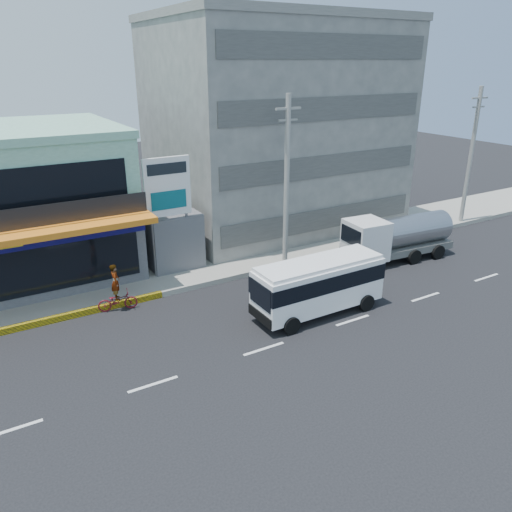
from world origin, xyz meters
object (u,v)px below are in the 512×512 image
at_px(utility_pole_far, 471,157).
at_px(tanker_truck, 395,237).
at_px(billboard, 168,194).
at_px(motorcycle_rider, 117,295).
at_px(minibus, 319,282).
at_px(concrete_building, 275,130).
at_px(satellite_dish, 166,209).
at_px(sedan, 311,290).
at_px(utility_pole_near, 287,182).
at_px(shop_building, 9,209).

height_order(utility_pole_far, tanker_truck, utility_pole_far).
height_order(billboard, motorcycle_rider, billboard).
height_order(minibus, motorcycle_rider, minibus).
xyz_separation_m(concrete_building, tanker_truck, (2.31, -10.28, -5.47)).
xyz_separation_m(satellite_dish, billboard, (-0.50, -1.80, 1.35)).
bearing_deg(motorcycle_rider, billboard, 31.75).
xyz_separation_m(utility_pole_far, tanker_truck, (-9.69, -2.68, -3.62)).
bearing_deg(tanker_truck, sedan, -164.15).
relative_size(satellite_dish, minibus, 0.23).
relative_size(concrete_building, utility_pole_near, 1.60).
relative_size(billboard, utility_pole_far, 0.69).
relative_size(sedan, motorcycle_rider, 1.90).
xyz_separation_m(concrete_building, satellite_dish, (-10.00, -4.00, -3.42)).
bearing_deg(sedan, concrete_building, -38.57).
xyz_separation_m(satellite_dish, sedan, (4.26, -8.57, -2.78)).
distance_m(shop_building, satellite_dish, 8.54).
relative_size(minibus, tanker_truck, 0.89).
bearing_deg(utility_pole_far, motorcycle_rider, -178.70).
bearing_deg(utility_pole_far, minibus, -161.85).
xyz_separation_m(satellite_dish, utility_pole_far, (22.00, -3.60, 1.57)).
relative_size(concrete_building, billboard, 2.32).
bearing_deg(concrete_building, satellite_dish, -158.20).
distance_m(utility_pole_far, tanker_truck, 10.69).
height_order(satellite_dish, utility_pole_far, utility_pole_far).
xyz_separation_m(shop_building, tanker_truck, (20.31, -9.23, -2.47)).
bearing_deg(satellite_dish, billboard, -105.52).
bearing_deg(sedan, billboard, 21.11).
bearing_deg(utility_pole_far, sedan, -164.36).
relative_size(concrete_building, motorcycle_rider, 6.52).
xyz_separation_m(satellite_dish, utility_pole_near, (6.00, -3.60, 1.57)).
height_order(billboard, utility_pole_near, utility_pole_near).
distance_m(shop_building, utility_pole_near, 15.50).
distance_m(tanker_truck, motorcycle_rider, 16.83).
distance_m(satellite_dish, minibus, 10.49).
distance_m(satellite_dish, utility_pole_far, 22.35).
bearing_deg(billboard, utility_pole_near, -15.48).
height_order(concrete_building, billboard, concrete_building).
distance_m(satellite_dish, sedan, 9.96).
xyz_separation_m(shop_building, minibus, (12.00, -12.45, -2.35)).
height_order(shop_building, concrete_building, concrete_building).
distance_m(shop_building, utility_pole_far, 30.73).
bearing_deg(concrete_building, sedan, -114.56).
relative_size(utility_pole_near, motorcycle_rider, 4.08).
bearing_deg(minibus, satellite_dish, 112.83).
bearing_deg(motorcycle_rider, sedan, -26.82).
bearing_deg(satellite_dish, concrete_building, 21.80).
xyz_separation_m(shop_building, utility_pole_near, (14.00, -6.55, 1.15)).
bearing_deg(utility_pole_near, shop_building, 154.94).
bearing_deg(concrete_building, billboard, -151.08).
xyz_separation_m(concrete_building, minibus, (-6.00, -13.50, -5.35)).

